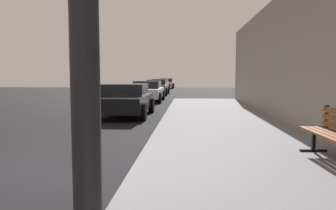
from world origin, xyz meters
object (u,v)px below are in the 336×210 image
Objects in this scene: car_white at (147,91)px; car_green at (157,87)px; car_red at (160,85)px; car_silver at (166,83)px; car_black at (125,100)px.

car_white and car_green have the same top height.
car_green is at bearing 92.75° from car_red.
car_white is 0.98× the size of car_silver.
car_red is (-0.46, 14.84, 0.00)m from car_white.
car_green is (-0.10, 7.26, -0.00)m from car_white.
car_silver is (-0.26, 21.50, 0.00)m from car_white.
car_white is at bearing 90.69° from car_silver.
car_green is 14.24m from car_silver.
car_green is (-0.14, 14.72, 0.00)m from car_black.
car_red is (-0.36, 7.58, 0.00)m from car_green.
car_black is 0.94× the size of car_white.
car_white and car_silver have the same top height.
car_black is 0.90× the size of car_red.
car_silver is at bearing -91.73° from car_red.
car_silver is at bearing -89.34° from car_green.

